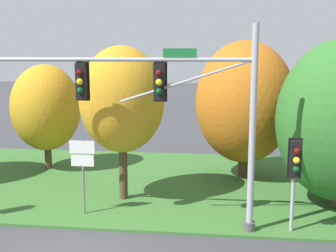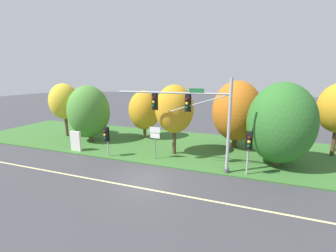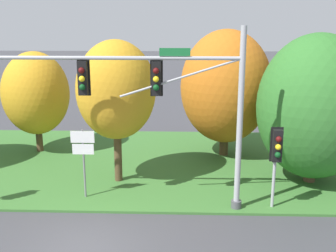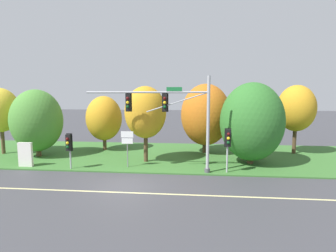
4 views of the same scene
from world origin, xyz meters
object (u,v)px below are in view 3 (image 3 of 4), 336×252
Objects in this scene: tree_right_far at (316,107)px; tree_behind_signpost at (36,93)px; tree_mid_verge at (116,90)px; tree_tall_centre at (226,87)px; pedestrian_signal_further_along at (277,151)px; traffic_signal_mast at (171,97)px; route_sign_post at (83,152)px.

tree_behind_signpost is at bearing 163.93° from tree_right_far.
tree_tall_centre is (5.09, 3.87, -0.45)m from tree_mid_verge.
tree_mid_verge is (4.98, -4.13, 0.91)m from tree_behind_signpost.
tree_tall_centre reaches higher than pedestrian_signal_further_along.
traffic_signal_mast is 1.65× the size of tree_behind_signpost.
tree_tall_centre is at bearing 68.05° from traffic_signal_mast.
traffic_signal_mast is 1.37× the size of tree_right_far.
pedestrian_signal_further_along is 7.15m from tree_mid_verge.
traffic_signal_mast is 7.09m from tree_tall_centre.
traffic_signal_mast is 3.64m from tree_mid_verge.
traffic_signal_mast is at bearing -47.51° from tree_mid_verge.
tree_right_far reaches higher than tree_behind_signpost.
pedestrian_signal_further_along is 0.51× the size of tree_mid_verge.
route_sign_post is 7.24m from tree_behind_signpost.
tree_tall_centre reaches higher than route_sign_post.
tree_right_far is (2.22, 2.90, 1.06)m from pedestrian_signal_further_along.
route_sign_post is 8.60m from tree_tall_centre.
tree_mid_verge reaches higher than pedestrian_signal_further_along.
pedestrian_signal_further_along is at bearing -30.96° from tree_behind_signpost.
tree_behind_signpost is 6.53m from tree_mid_verge.
route_sign_post is at bearing -167.93° from tree_right_far.
traffic_signal_mast is at bearing -12.98° from route_sign_post.
tree_right_far is at bearing 25.17° from traffic_signal_mast.
route_sign_post is 0.43× the size of tree_right_far.
tree_right_far is (3.51, -3.65, -0.26)m from tree_tall_centre.
tree_behind_signpost is (-7.43, 6.80, -1.15)m from traffic_signal_mast.
tree_behind_signpost is at bearing 149.04° from pedestrian_signal_further_along.
tree_mid_verge is at bearing -39.66° from tree_behind_signpost.
tree_mid_verge reaches higher than tree_behind_signpost.
pedestrian_signal_further_along is 0.49× the size of tree_tall_centre.
tree_tall_centre is (10.07, -0.26, 0.45)m from tree_behind_signpost.
traffic_signal_mast is 2.79× the size of pedestrian_signal_further_along.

